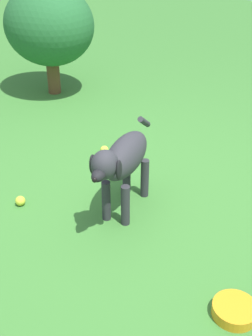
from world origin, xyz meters
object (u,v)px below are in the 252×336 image
(dog, at_px, (123,160))
(tennis_ball_0, at_px, (104,150))
(tennis_ball_1, at_px, (20,201))
(water_bowl, at_px, (235,310))

(dog, xyz_separation_m, tennis_ball_0, (0.56, -0.52, -0.35))
(tennis_ball_0, xyz_separation_m, tennis_ball_1, (0.02, 0.87, 0.00))
(dog, bearing_deg, tennis_ball_1, -72.93)
(dog, height_order, tennis_ball_1, dog)
(dog, bearing_deg, tennis_ball_0, -146.28)
(dog, distance_m, tennis_ball_0, 0.84)
(tennis_ball_0, distance_m, water_bowl, 1.74)
(tennis_ball_0, relative_size, water_bowl, 0.30)
(dog, relative_size, tennis_ball_0, 12.60)
(tennis_ball_0, bearing_deg, tennis_ball_1, 88.48)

